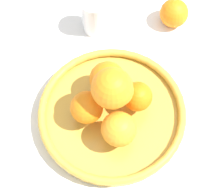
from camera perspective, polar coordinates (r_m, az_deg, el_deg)
ground_plane at (r=0.85m, az=0.00°, el=-3.37°), size 4.00×4.00×0.00m
fruit_bowl at (r=0.84m, az=0.00°, el=-2.82°), size 0.33×0.33×0.04m
orange_pile at (r=0.76m, az=-0.02°, el=-0.26°), size 0.16×0.17×0.14m
stray_orange at (r=0.98m, az=9.43°, el=12.21°), size 0.07×0.07×0.07m
drinking_glass at (r=0.95m, az=-2.61°, el=12.04°), size 0.07×0.07×0.10m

